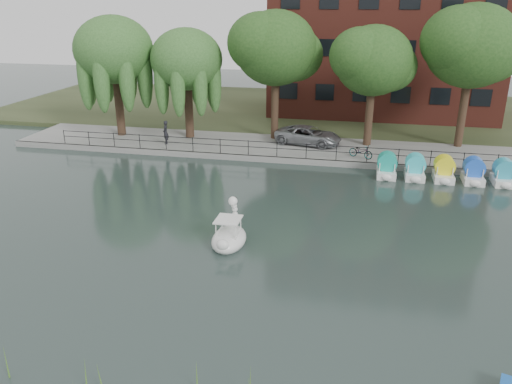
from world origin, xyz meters
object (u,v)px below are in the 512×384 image
(minivan, at_px, (308,134))
(pedestrian, at_px, (166,131))
(swan_boat, at_px, (229,235))
(bicycle, at_px, (361,151))

(minivan, distance_m, pedestrian, 10.50)
(minivan, relative_size, pedestrian, 2.79)
(swan_boat, bearing_deg, bicycle, 67.66)
(bicycle, height_order, swan_boat, swan_boat)
(minivan, relative_size, swan_boat, 2.21)
(swan_boat, bearing_deg, minivan, 84.07)
(minivan, distance_m, swan_boat, 16.19)
(pedestrian, bearing_deg, swan_boat, -0.62)
(pedestrian, bearing_deg, minivan, 69.25)
(minivan, bearing_deg, swan_boat, -174.55)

